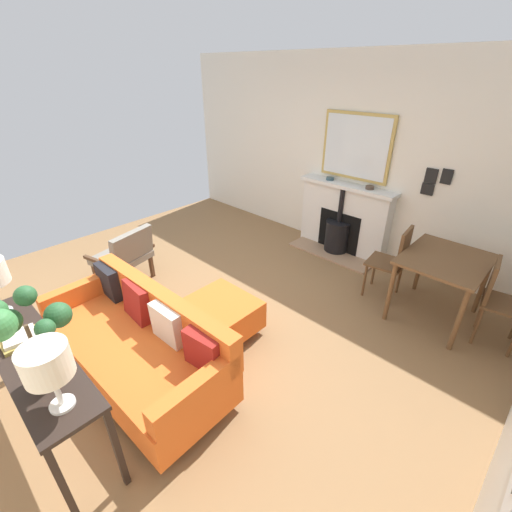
% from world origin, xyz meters
% --- Properties ---
extents(ground_plane, '(5.59, 6.00, 0.01)m').
position_xyz_m(ground_plane, '(0.00, 0.00, -0.00)').
color(ground_plane, olive).
extents(wall_left, '(0.12, 6.00, 2.73)m').
position_xyz_m(wall_left, '(-2.80, 0.00, 1.36)').
color(wall_left, silver).
rests_on(wall_left, ground).
extents(fireplace, '(0.58, 1.46, 1.04)m').
position_xyz_m(fireplace, '(-2.59, 0.34, 0.46)').
color(fireplace, '#9E7A5B').
rests_on(fireplace, ground).
extents(mirror_over_mantel, '(0.04, 1.03, 0.89)m').
position_xyz_m(mirror_over_mantel, '(-2.71, 0.34, 1.54)').
color(mirror_over_mantel, tan).
extents(mantel_bowl_near, '(0.12, 0.12, 0.04)m').
position_xyz_m(mantel_bowl_near, '(-2.62, 0.04, 1.06)').
color(mantel_bowl_near, '#334C56').
rests_on(mantel_bowl_near, fireplace).
extents(mantel_bowl_far, '(0.12, 0.12, 0.05)m').
position_xyz_m(mantel_bowl_far, '(-2.62, 0.68, 1.07)').
color(mantel_bowl_far, '#47382D').
rests_on(mantel_bowl_far, fireplace).
extents(sofa, '(0.88, 1.97, 0.77)m').
position_xyz_m(sofa, '(0.82, 0.37, 0.34)').
color(sofa, '#B2B2B7').
rests_on(sofa, ground).
extents(ottoman, '(0.67, 0.70, 0.40)m').
position_xyz_m(ottoman, '(-0.03, 0.49, 0.24)').
color(ottoman, '#B2B2B7').
rests_on(ottoman, ground).
extents(armchair_accent, '(0.79, 0.72, 0.77)m').
position_xyz_m(armchair_accent, '(0.14, -1.13, 0.43)').
color(armchair_accent, '#4C3321').
rests_on(armchair_accent, ground).
extents(console_table, '(0.38, 1.67, 0.77)m').
position_xyz_m(console_table, '(1.58, 0.37, 0.68)').
color(console_table, black).
rests_on(console_table, ground).
extents(table_lamp_far_end, '(0.26, 0.26, 0.44)m').
position_xyz_m(table_lamp_far_end, '(1.58, 1.00, 1.10)').
color(table_lamp_far_end, white).
rests_on(table_lamp_far_end, console_table).
extents(potted_plant, '(0.45, 0.39, 0.67)m').
position_xyz_m(potted_plant, '(1.58, 0.75, 1.16)').
color(potted_plant, '#4C4C51').
rests_on(potted_plant, console_table).
extents(book_stack, '(0.27, 0.22, 0.05)m').
position_xyz_m(book_stack, '(1.58, 0.22, 0.80)').
color(book_stack, olive).
rests_on(book_stack, console_table).
extents(dining_table, '(0.94, 0.79, 0.75)m').
position_xyz_m(dining_table, '(-1.89, 1.98, 0.64)').
color(dining_table, brown).
rests_on(dining_table, ground).
extents(dining_chair_near_fireplace, '(0.45, 0.45, 0.92)m').
position_xyz_m(dining_chair_near_fireplace, '(-1.90, 1.45, 0.54)').
color(dining_chair_near_fireplace, brown).
rests_on(dining_chair_near_fireplace, ground).
extents(dining_chair_by_back_wall, '(0.45, 0.45, 0.89)m').
position_xyz_m(dining_chair_by_back_wall, '(-1.88, 2.52, 0.53)').
color(dining_chair_by_back_wall, brown).
rests_on(dining_chair_by_back_wall, ground).
extents(photo_gallery_row, '(0.02, 0.32, 0.35)m').
position_xyz_m(photo_gallery_row, '(-2.72, 1.44, 1.29)').
color(photo_gallery_row, black).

